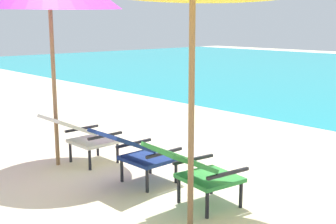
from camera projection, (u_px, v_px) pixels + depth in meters
name	position (u px, v px, depth m)	size (l,w,h in m)	color
ground_plane	(319.00, 128.00, 7.53)	(40.00, 40.00, 0.00)	beige
lounge_chair_left	(81.00, 134.00, 5.49)	(0.56, 0.89, 0.68)	silver
lounge_chair_center	(136.00, 151.00, 4.78)	(0.55, 0.88, 0.68)	navy
lounge_chair_right	(196.00, 169.00, 4.17)	(0.65, 0.94, 0.68)	#338E3D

